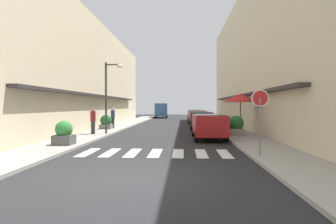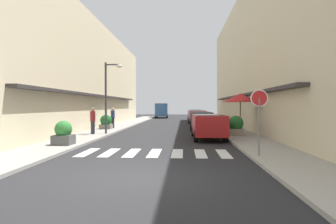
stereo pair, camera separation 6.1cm
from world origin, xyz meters
name	(u,v)px [view 2 (the right image)]	position (x,y,z in m)	size (l,w,h in m)	color
ground_plane	(169,130)	(0.00, 15.43, 0.00)	(84.89, 84.89, 0.00)	#232326
sidewalk_left	(110,129)	(-4.86, 15.43, 0.06)	(2.36, 54.02, 0.12)	gray
sidewalk_right	(229,130)	(4.86, 15.43, 0.06)	(2.36, 54.02, 0.12)	#9E998E
building_row_left	(71,75)	(-8.54, 16.36, 4.63)	(5.50, 36.73, 9.26)	beige
building_row_right	(273,59)	(8.54, 16.36, 5.86)	(5.50, 36.73, 11.73)	beige
crosswalk	(155,153)	(0.00, 4.08, 0.01)	(6.15, 2.20, 0.01)	silver
parked_car_near	(208,124)	(2.64, 9.23, 0.92)	(1.87, 4.53, 1.47)	maroon
parked_car_mid	(201,118)	(2.64, 16.15, 0.92)	(1.86, 4.01, 1.47)	black
parked_car_far	(197,116)	(2.64, 23.14, 0.92)	(1.94, 3.99, 1.47)	maroon
parked_car_distant	(195,114)	(2.64, 29.91, 0.92)	(1.92, 3.99, 1.47)	silver
delivery_van	(162,109)	(-2.49, 39.05, 1.41)	(2.17, 5.47, 2.37)	#33598C
round_street_sign	(259,105)	(4.01, 3.07, 2.00)	(0.65, 0.07, 2.46)	slate
street_lamp	(109,90)	(-3.79, 11.01, 3.06)	(1.19, 0.28, 4.74)	#38383D
cafe_umbrella	(240,98)	(4.92, 11.28, 2.50)	(2.25, 2.25, 2.67)	#262626
planter_corner	(63,133)	(-4.53, 5.58, 0.66)	(0.87, 0.87, 1.15)	#4C4C4C
planter_midblock	(236,126)	(4.48, 10.46, 0.72)	(0.96, 0.96, 1.23)	gray
planter_far	(106,122)	(-5.07, 14.86, 0.66)	(0.92, 0.92, 1.14)	slate
pedestrian_walking_near	(93,120)	(-4.82, 10.80, 1.04)	(0.34, 0.34, 1.73)	#282B33
pedestrian_walking_far	(113,117)	(-4.74, 15.78, 1.02)	(0.34, 0.34, 1.70)	#282B33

